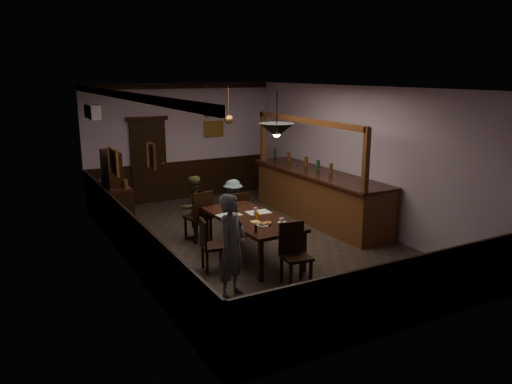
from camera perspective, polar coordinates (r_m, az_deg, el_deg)
room at (r=9.53m, az=-0.22°, el=2.82°), size 5.01×8.01×3.01m
dining_table at (r=8.92m, az=-0.52°, el=-3.31°), size 1.08×2.23×0.75m
chair_far_left at (r=9.85m, az=-6.42°, el=-2.51°), size 0.52×0.52×1.03m
chair_far_right at (r=10.25m, az=-1.98°, el=-2.21°), size 0.44×0.44×0.89m
chair_near at (r=7.92m, az=4.38°, el=-6.70°), size 0.47×0.47×0.98m
chair_side at (r=8.42m, az=-5.35°, el=-5.78°), size 0.45×0.45×0.90m
person_standing at (r=7.37m, az=-2.74°, el=-6.20°), size 0.69×0.63×1.57m
person_seated_left at (r=10.08m, az=-7.16°, el=-1.72°), size 0.74×0.66×1.27m
person_seated_right at (r=10.48m, az=-2.63°, el=-1.52°), size 0.80×0.61×1.10m
newspaper_left at (r=9.05m, az=-3.10°, el=-2.64°), size 0.47×0.37×0.01m
newspaper_right at (r=9.21m, az=0.28°, el=-2.32°), size 0.44×0.33×0.01m
napkin at (r=8.65m, az=-0.08°, el=-3.39°), size 0.16×0.16×0.00m
saucer at (r=8.61m, az=3.00°, el=-3.49°), size 0.15×0.15×0.01m
coffee_cup at (r=8.57m, az=2.94°, el=-3.25°), size 0.08×0.08×0.07m
pastry_plate at (r=8.44m, az=0.74°, el=-3.80°), size 0.22×0.22×0.01m
pastry_ring_a at (r=8.42m, az=0.66°, el=-3.65°), size 0.13×0.13×0.04m
pastry_ring_b at (r=8.46m, az=1.38°, el=-3.56°), size 0.13×0.13×0.04m
soda_can at (r=8.82m, az=0.08°, el=-2.67°), size 0.07×0.07×0.12m
beer_glass at (r=8.83m, az=-2.32°, el=-2.39°), size 0.06×0.06×0.20m
water_glass at (r=8.98m, az=-0.07°, el=-2.28°), size 0.06×0.06×0.15m
pepper_mill at (r=8.05m, az=-0.02°, el=-4.21°), size 0.04×0.04×0.14m
sideboard at (r=10.83m, az=-15.79°, el=-0.80°), size 0.46×1.29×1.70m
bar_counter at (r=11.30m, az=7.14°, el=-0.29°), size 0.96×4.14×2.32m
door_back at (r=12.89m, az=-12.14°, el=3.33°), size 0.90×0.06×2.10m
ac_unit at (r=11.37m, az=-18.20°, el=8.74°), size 0.20×0.85×0.30m
picture_left_small at (r=7.03m, az=-11.84°, el=4.04°), size 0.04×0.28×0.36m
picture_left_large at (r=9.40m, az=-15.97°, el=3.38°), size 0.04×0.62×0.48m
picture_back at (r=13.40m, az=-4.87°, el=7.21°), size 0.55×0.04×0.42m
pendant_iron at (r=7.91m, az=2.38°, el=7.05°), size 0.56×0.56×0.73m
pendant_brass_mid at (r=10.63m, az=-3.13°, el=8.27°), size 0.20×0.20×0.81m
pendant_brass_far at (r=12.19m, az=-5.59°, el=8.91°), size 0.20×0.20×0.81m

